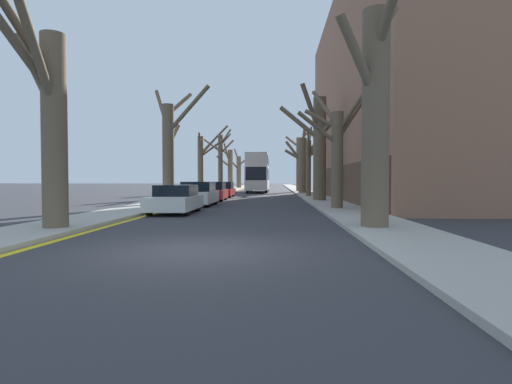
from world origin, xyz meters
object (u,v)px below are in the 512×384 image
street_tree_right_4 (303,162)px  parked_car_1 (198,194)px  parked_car_2 (213,192)px  parked_car_3 (223,190)px  street_tree_right_0 (376,109)px  street_tree_right_2 (318,145)px  street_tree_left_1 (170,146)px  street_tree_left_2 (203,162)px  street_tree_left_4 (229,168)px  street_tree_right_3 (309,164)px  street_tree_right_5 (300,163)px  street_tree_left_3 (221,160)px  street_tree_right_1 (337,150)px  street_tree_left_0 (48,115)px  street_tree_left_5 (238,170)px  parked_car_0 (175,200)px  double_decker_bus (258,171)px

street_tree_right_4 → parked_car_1: bearing=-110.5°
parked_car_2 → parked_car_3: size_ratio=0.93×
street_tree_right_0 → street_tree_right_2: bearing=90.1°
street_tree_left_1 → street_tree_left_2: street_tree_left_1 is taller
street_tree_right_2 → street_tree_right_4: size_ratio=1.07×
street_tree_left_4 → street_tree_right_3: size_ratio=1.07×
street_tree_right_5 → parked_car_3: street_tree_right_5 is taller
street_tree_left_2 → street_tree_right_2: (9.41, -7.32, 0.76)m
street_tree_left_3 → street_tree_right_2: (9.44, -19.10, 0.09)m
street_tree_right_1 → parked_car_1: (-7.59, 3.12, -2.35)m
parked_car_1 → street_tree_left_2: bearing=99.2°
street_tree_left_0 → street_tree_right_2: size_ratio=0.86×
street_tree_right_1 → street_tree_right_2: (-0.10, 7.70, 0.86)m
street_tree_left_3 → street_tree_left_5: (-0.06, 23.32, -0.58)m
street_tree_right_2 → parked_car_1: 9.35m
street_tree_right_4 → parked_car_2: size_ratio=1.88×
street_tree_left_0 → parked_car_0: bearing=73.1°
parked_car_1 → street_tree_right_4: bearing=69.5°
street_tree_left_0 → double_decker_bus: bearing=83.2°
street_tree_left_4 → parked_car_3: street_tree_left_4 is taller
street_tree_left_0 → parked_car_2: (2.01, 17.40, -2.74)m
street_tree_left_0 → street_tree_right_0: (9.53, 0.78, 0.24)m
street_tree_right_0 → street_tree_right_2: street_tree_right_2 is taller
street_tree_left_3 → parked_car_1: (1.95, -23.68, -3.13)m
street_tree_right_5 → parked_car_2: 23.39m
street_tree_left_0 → street_tree_left_1: size_ratio=0.93×
street_tree_left_4 → parked_car_2: bearing=-85.8°
street_tree_left_4 → street_tree_left_2: bearing=-89.5°
street_tree_right_3 → parked_car_0: size_ratio=1.57×
street_tree_right_3 → parked_car_0: bearing=-113.8°
street_tree_left_5 → street_tree_right_4: (9.48, -27.03, 0.16)m
street_tree_left_5 → street_tree_right_3: bearing=-75.1°
street_tree_right_2 → parked_car_0: bearing=-127.2°
street_tree_left_2 → street_tree_right_0: 24.90m
street_tree_left_1 → parked_car_1: (1.84, -0.68, -2.87)m
street_tree_left_4 → street_tree_right_5: 11.89m
street_tree_right_0 → street_tree_right_1: (0.08, 8.02, -0.61)m
street_tree_left_3 → street_tree_left_5: 23.33m
street_tree_left_1 → street_tree_right_0: street_tree_right_0 is taller
street_tree_left_0 → double_decker_bus: (4.44, 37.02, -0.85)m
street_tree_left_2 → parked_car_1: size_ratio=1.46×
street_tree_left_2 → parked_car_1: (1.92, -11.90, -2.46)m
street_tree_left_2 → parked_car_2: street_tree_left_2 is taller
parked_car_0 → street_tree_right_0: bearing=-37.9°
street_tree_left_1 → street_tree_left_4: size_ratio=1.08×
street_tree_left_2 → street_tree_left_1: bearing=-89.6°
street_tree_left_0 → street_tree_left_1: bearing=89.2°
street_tree_right_0 → street_tree_right_5: (0.04, 38.55, 0.05)m
street_tree_right_1 → parked_car_0: 8.25m
street_tree_right_1 → street_tree_right_3: size_ratio=1.03×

